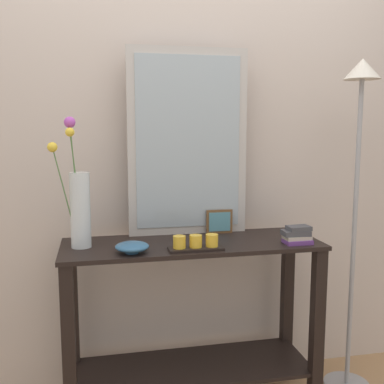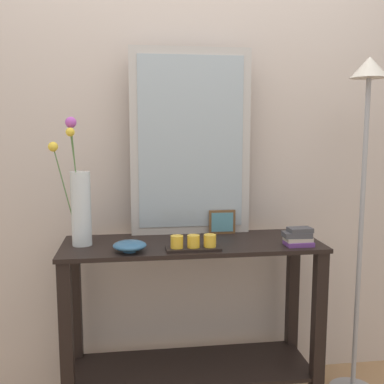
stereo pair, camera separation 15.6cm
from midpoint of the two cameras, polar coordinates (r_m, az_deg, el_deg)
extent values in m
cube|color=beige|center=(2.45, -3.48, 7.26)|extent=(6.40, 0.08, 2.70)
cube|color=black|center=(2.19, -2.05, -6.53)|extent=(1.22, 0.43, 0.02)
cube|color=black|center=(2.42, -1.97, -21.01)|extent=(1.16, 0.39, 0.02)
cube|color=black|center=(2.15, -17.17, -19.16)|extent=(0.06, 0.06, 0.82)
cube|color=black|center=(2.34, 13.37, -16.74)|extent=(0.06, 0.06, 0.82)
cube|color=black|center=(2.47, -16.43, -15.46)|extent=(0.06, 0.06, 0.82)
cube|color=black|center=(2.63, 10.01, -13.74)|extent=(0.06, 0.06, 0.82)
cube|color=#B7B2AD|center=(2.30, -2.45, 6.17)|extent=(0.60, 0.03, 0.93)
cube|color=#9EADB7|center=(2.29, -2.39, 6.16)|extent=(0.52, 0.00, 0.85)
cylinder|color=silver|center=(2.14, -15.78, -2.21)|extent=(0.09, 0.09, 0.34)
cylinder|color=#4C753D|center=(2.13, -16.33, 0.99)|extent=(0.04, 0.01, 0.54)
sphere|color=#B24CB7|center=(2.11, -17.06, 8.30)|extent=(0.05, 0.05, 0.05)
cylinder|color=#4C753D|center=(2.11, -17.51, -0.55)|extent=(0.10, 0.06, 0.44)
sphere|color=yellow|center=(2.07, -19.09, 5.30)|extent=(0.04, 0.04, 0.04)
cylinder|color=#4C753D|center=(2.10, -16.17, 0.35)|extent=(0.05, 0.05, 0.50)
sphere|color=yellow|center=(2.07, -17.09, 7.14)|extent=(0.04, 0.04, 0.04)
cube|color=black|center=(2.05, -1.73, -7.06)|extent=(0.24, 0.09, 0.01)
cylinder|color=gold|center=(2.03, -3.80, -6.25)|extent=(0.06, 0.06, 0.05)
cylinder|color=gold|center=(2.04, -1.73, -6.15)|extent=(0.06, 0.06, 0.05)
cylinder|color=gold|center=(2.06, 0.31, -6.05)|extent=(0.06, 0.06, 0.05)
cube|color=brown|center=(2.35, 1.53, -3.71)|extent=(0.14, 0.01, 0.12)
cube|color=teal|center=(2.35, 1.57, -3.74)|extent=(0.11, 0.00, 0.10)
cylinder|color=#2D5B84|center=(2.03, -9.67, -7.39)|extent=(0.06, 0.06, 0.01)
ellipsoid|color=#2D5B84|center=(2.02, -9.68, -6.73)|extent=(0.15, 0.15, 0.04)
cube|color=#663884|center=(2.20, 11.01, -6.07)|extent=(0.12, 0.09, 0.02)
cube|color=#B2A893|center=(2.20, 10.96, -5.58)|extent=(0.12, 0.08, 0.02)
cube|color=#424247|center=(2.19, 10.81, -5.03)|extent=(0.13, 0.08, 0.02)
cube|color=#424247|center=(2.19, 11.16, -4.45)|extent=(0.11, 0.08, 0.02)
cylinder|color=#9E9EA3|center=(2.48, 17.86, -5.54)|extent=(0.02, 0.02, 1.60)
cone|color=beige|center=(2.43, 18.75, 14.33)|extent=(0.18, 0.18, 0.10)
camera|label=1|loc=(0.08, -92.09, -0.30)|focal=42.86mm
camera|label=2|loc=(0.08, 87.91, 0.30)|focal=42.86mm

